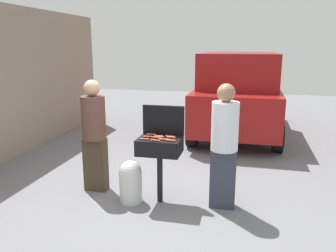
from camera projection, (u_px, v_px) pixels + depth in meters
name	position (u px, v px, depth m)	size (l,w,h in m)	color
ground_plane	(139.00, 201.00, 4.88)	(24.00, 24.00, 0.00)	slate
bbq_grill	(160.00, 148.00, 4.71)	(0.60, 0.44, 0.94)	black
grill_lid_open	(163.00, 120.00, 4.83)	(0.60, 0.05, 0.42)	black
hot_dog_0	(158.00, 136.00, 4.74)	(0.03, 0.03, 0.13)	#C6593D
hot_dog_1	(157.00, 138.00, 4.66)	(0.03, 0.03, 0.13)	#B74C33
hot_dog_2	(164.00, 139.00, 4.57)	(0.03, 0.03, 0.13)	#B74C33
hot_dog_3	(160.00, 137.00, 4.70)	(0.03, 0.03, 0.13)	#B74C33
hot_dog_4	(151.00, 134.00, 4.82)	(0.03, 0.03, 0.13)	#AD4228
hot_dog_5	(148.00, 137.00, 4.70)	(0.03, 0.03, 0.13)	#AD4228
hot_dog_6	(171.00, 137.00, 4.67)	(0.03, 0.03, 0.13)	#C6593D
hot_dog_7	(171.00, 141.00, 4.51)	(0.03, 0.03, 0.13)	#B74C33
hot_dog_8	(156.00, 140.00, 4.52)	(0.03, 0.03, 0.13)	#AD4228
hot_dog_9	(170.00, 136.00, 4.73)	(0.03, 0.03, 0.13)	#AD4228
hot_dog_10	(144.00, 139.00, 4.58)	(0.03, 0.03, 0.13)	#AD4228
propane_tank	(131.00, 181.00, 4.80)	(0.32, 0.32, 0.62)	silver
person_left	(94.00, 132.00, 5.08)	(0.36, 0.36, 1.71)	#3F3323
person_right	(224.00, 142.00, 4.52)	(0.36, 0.36, 1.71)	#333847
parked_minivan	(238.00, 93.00, 8.53)	(2.06, 4.42, 2.02)	maroon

